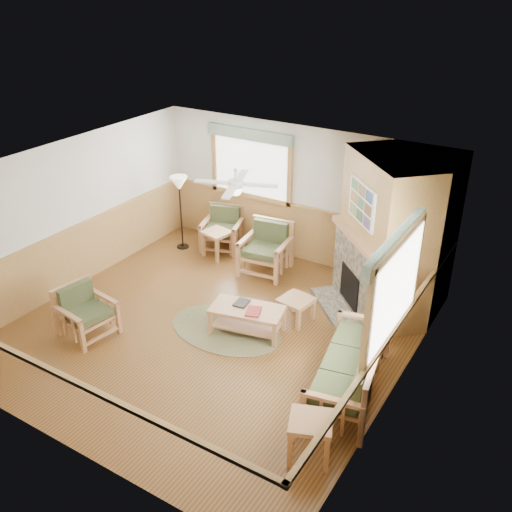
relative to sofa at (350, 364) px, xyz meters
The scene contains 24 objects.
floor 2.52m from the sofa, behind, with size 6.00×6.00×0.01m, color brown.
ceiling 3.34m from the sofa, behind, with size 6.00×6.00×0.01m, color white.
wall_back 4.16m from the sofa, 127.43° to the left, with size 6.00×0.02×2.70m, color silver.
wall_front 3.82m from the sofa, 131.67° to the right, with size 6.00×0.02×2.70m, color silver.
wall_left 5.55m from the sofa, behind, with size 0.02×6.00×2.70m, color silver.
wall_right 1.06m from the sofa, 23.01° to the left, with size 0.02×6.00×2.70m, color silver.
wainscot 2.48m from the sofa, behind, with size 6.00×6.00×1.10m, color #A57C43, non-canonical shape.
fireplace 2.48m from the sofa, 100.43° to the left, with size 2.20×2.20×2.70m, color #A57C43, non-canonical shape.
window_back 5.21m from the sofa, 138.25° to the left, with size 1.90×0.16×1.50m, color white, non-canonical shape.
window_right 2.13m from the sofa, ahead, with size 0.16×1.90×1.50m, color white, non-canonical shape.
ceiling_fan 3.13m from the sofa, 166.38° to the left, with size 1.24×1.24×0.36m, color white, non-canonical shape.
sofa is the anchor object (origin of this frame).
armchair_back_left 4.89m from the sofa, 145.45° to the left, with size 0.77×0.77×0.86m, color #B17E53, non-canonical shape.
armchair_back_right 3.63m from the sofa, 139.24° to the left, with size 0.85×0.85×0.96m, color #B17E53, non-canonical shape.
armchair_left 4.18m from the sofa, 167.39° to the right, with size 0.74×0.74×0.83m, color #B17E53, non-canonical shape.
coffee_table 2.01m from the sofa, 166.84° to the left, with size 1.15×0.58×0.46m, color #B17E53, non-canonical shape.
end_table_chairs 4.60m from the sofa, 148.25° to the left, with size 0.49×0.47×0.55m, color #B17E53, non-canonical shape.
end_table_sofa 1.36m from the sofa, 86.55° to the right, with size 0.51×0.49×0.57m, color #B17E53, non-canonical shape.
footstool 1.87m from the sofa, 141.05° to the left, with size 0.49×0.49×0.43m, color #B17E53, non-canonical shape.
braided_rug 2.35m from the sofa, behind, with size 1.93×1.93×0.01m, color brown.
floor_lamp_left 5.33m from the sofa, 153.52° to the left, with size 0.36×0.36×1.57m, color black, non-canonical shape.
floor_lamp_right 1.01m from the sofa, 87.61° to the left, with size 0.37×0.37×1.61m, color black, non-canonical shape.
book_red 1.84m from the sofa, 167.29° to the left, with size 0.22×0.30×0.03m, color maroon.
book_dark 2.16m from the sofa, 165.94° to the left, with size 0.20×0.27×0.03m, color black.
Camera 1 is at (4.64, -6.20, 5.32)m, focal length 40.00 mm.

